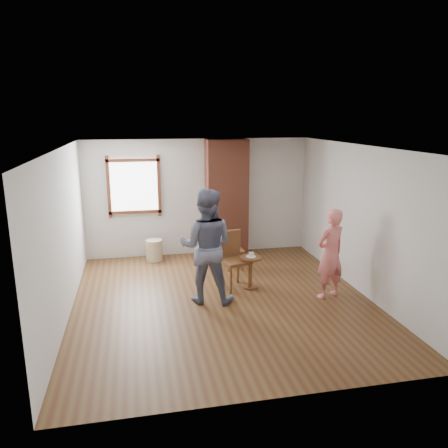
{
  "coord_description": "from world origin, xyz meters",
  "views": [
    {
      "loc": [
        -1.38,
        -6.82,
        3.09
      ],
      "look_at": [
        0.19,
        0.8,
        1.15
      ],
      "focal_mm": 35.0,
      "sensor_mm": 36.0,
      "label": 1
    }
  ],
  "objects_px": {
    "dining_chair_left": "(232,257)",
    "dining_chair_right": "(233,247)",
    "stoneware_crock": "(154,250)",
    "side_table": "(251,267)",
    "person_pink": "(330,254)",
    "man": "(206,246)"
  },
  "relations": [
    {
      "from": "stoneware_crock",
      "to": "person_pink",
      "type": "height_order",
      "value": "person_pink"
    },
    {
      "from": "side_table",
      "to": "person_pink",
      "type": "height_order",
      "value": "person_pink"
    },
    {
      "from": "side_table",
      "to": "person_pink",
      "type": "bearing_deg",
      "value": -28.86
    },
    {
      "from": "dining_chair_left",
      "to": "person_pink",
      "type": "height_order",
      "value": "person_pink"
    },
    {
      "from": "stoneware_crock",
      "to": "man",
      "type": "xyz_separation_m",
      "value": [
        0.77,
        -2.34,
        0.74
      ]
    },
    {
      "from": "stoneware_crock",
      "to": "person_pink",
      "type": "xyz_separation_m",
      "value": [
        2.88,
        -2.61,
        0.56
      ]
    },
    {
      "from": "dining_chair_left",
      "to": "dining_chair_right",
      "type": "height_order",
      "value": "dining_chair_left"
    },
    {
      "from": "stoneware_crock",
      "to": "person_pink",
      "type": "bearing_deg",
      "value": -42.22
    },
    {
      "from": "dining_chair_left",
      "to": "dining_chair_right",
      "type": "distance_m",
      "value": 1.03
    },
    {
      "from": "stoneware_crock",
      "to": "dining_chair_right",
      "type": "height_order",
      "value": "dining_chair_right"
    },
    {
      "from": "stoneware_crock",
      "to": "side_table",
      "type": "distance_m",
      "value": 2.56
    },
    {
      "from": "dining_chair_left",
      "to": "dining_chair_right",
      "type": "xyz_separation_m",
      "value": [
        0.24,
        1.0,
        -0.13
      ]
    },
    {
      "from": "person_pink",
      "to": "stoneware_crock",
      "type": "bearing_deg",
      "value": -61.69
    },
    {
      "from": "person_pink",
      "to": "man",
      "type": "bearing_deg",
      "value": -26.81
    },
    {
      "from": "dining_chair_right",
      "to": "man",
      "type": "relative_size",
      "value": 0.41
    },
    {
      "from": "dining_chair_right",
      "to": "dining_chair_left",
      "type": "bearing_deg",
      "value": -105.18
    },
    {
      "from": "dining_chair_left",
      "to": "person_pink",
      "type": "bearing_deg",
      "value": -46.29
    },
    {
      "from": "stoneware_crock",
      "to": "person_pink",
      "type": "relative_size",
      "value": 0.29
    },
    {
      "from": "side_table",
      "to": "man",
      "type": "xyz_separation_m",
      "value": [
        -0.89,
        -0.4,
        0.57
      ]
    },
    {
      "from": "dining_chair_left",
      "to": "man",
      "type": "xyz_separation_m",
      "value": [
        -0.57,
        -0.53,
        0.39
      ]
    },
    {
      "from": "stoneware_crock",
      "to": "dining_chair_left",
      "type": "distance_m",
      "value": 2.28
    },
    {
      "from": "stoneware_crock",
      "to": "man",
      "type": "distance_m",
      "value": 2.57
    }
  ]
}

